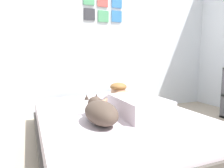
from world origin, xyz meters
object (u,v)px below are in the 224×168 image
object	(u,v)px
pillow	(113,96)
person_lying	(132,102)
bed	(114,125)
dog	(100,111)
coffee_cup	(112,98)
cell_phone	(102,123)

from	to	relation	value
pillow	person_lying	xyz separation A→B (m)	(-0.02, -0.61, 0.05)
bed	pillow	xyz separation A→B (m)	(0.19, 0.49, 0.22)
pillow	dog	bearing A→B (deg)	-118.85
person_lying	coffee_cup	size ratio (longest dim) A/B	7.36
dog	coffee_cup	size ratio (longest dim) A/B	4.60
pillow	cell_phone	world-z (taller)	pillow
dog	cell_phone	bearing A→B (deg)	-62.25
bed	cell_phone	xyz separation A→B (m)	(-0.26, -0.35, 0.17)
bed	pillow	world-z (taller)	pillow
coffee_cup	cell_phone	size ratio (longest dim) A/B	0.89
bed	dog	distance (m)	0.51
bed	dog	xyz separation A→B (m)	(-0.27, -0.34, 0.27)
bed	dog	bearing A→B (deg)	-128.79
person_lying	cell_phone	size ratio (longest dim) A/B	6.57
bed	coffee_cup	world-z (taller)	coffee_cup
coffee_cup	pillow	bearing A→B (deg)	-13.76
person_lying	cell_phone	bearing A→B (deg)	-150.54
coffee_cup	person_lying	bearing A→B (deg)	-91.31
pillow	dog	xyz separation A→B (m)	(-0.46, -0.83, 0.05)
pillow	cell_phone	size ratio (longest dim) A/B	3.71
coffee_cup	bed	bearing A→B (deg)	-109.49
bed	person_lying	xyz separation A→B (m)	(0.16, -0.11, 0.27)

